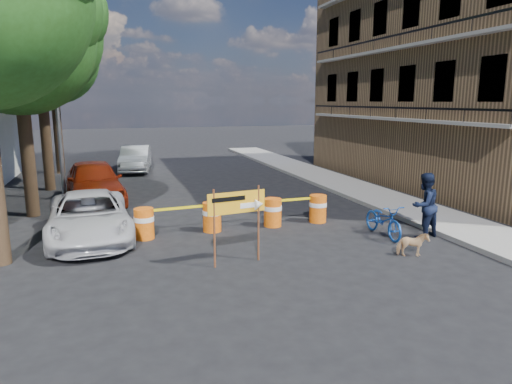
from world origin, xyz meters
TOP-DOWN VIEW (x-y plane):
  - ground at (0.00, 0.00)m, footprint 120.00×120.00m
  - sidewalk_east at (6.20, 6.00)m, footprint 2.40×40.00m
  - apartment_building at (12.00, 8.00)m, footprint 8.00×16.00m
  - tree_mid_a at (-6.74, 7.00)m, footprint 5.25×5.00m
  - tree_mid_b at (-6.73, 12.00)m, footprint 5.67×5.40m
  - tree_far at (-6.74, 17.00)m, footprint 5.04×4.80m
  - streetlamp at (-5.93, 9.50)m, footprint 1.25×0.18m
  - barrel_far_left at (-3.30, 3.07)m, footprint 0.58×0.58m
  - barrel_mid_left at (-1.26, 3.24)m, footprint 0.58×0.58m
  - barrel_mid_right at (0.70, 3.23)m, footprint 0.58×0.58m
  - barrel_far_right at (2.30, 3.26)m, footprint 0.58×0.58m
  - detour_sign at (-1.09, 0.28)m, footprint 1.48×0.35m
  - pedestrian at (4.50, 0.77)m, footprint 1.08×0.93m
  - bicycle at (3.44, 1.20)m, footprint 0.68×1.01m
  - dog at (3.14, -0.60)m, footprint 0.83×0.56m
  - suv_white at (-4.80, 3.52)m, footprint 2.48×4.94m
  - sedan_red at (-4.79, 8.64)m, footprint 2.57×5.09m
  - sedan_silver at (-2.80, 16.59)m, footprint 2.11×4.52m

SIDE VIEW (x-z plane):
  - ground at x=0.00m, z-range 0.00..0.00m
  - sidewalk_east at x=6.20m, z-range 0.00..0.15m
  - dog at x=3.14m, z-range 0.00..0.64m
  - barrel_far_left at x=-3.30m, z-range 0.02..0.92m
  - barrel_mid_left at x=-1.26m, z-range 0.02..0.92m
  - barrel_mid_right at x=0.70m, z-range 0.02..0.92m
  - barrel_far_right at x=2.30m, z-range 0.02..0.92m
  - suv_white at x=-4.80m, z-range 0.00..1.34m
  - sedan_silver at x=-2.80m, z-range 0.00..1.43m
  - sedan_red at x=-4.79m, z-range 0.00..1.66m
  - bicycle at x=3.44m, z-range 0.00..1.89m
  - pedestrian at x=4.50m, z-range 0.00..1.91m
  - detour_sign at x=-1.09m, z-range 0.45..2.36m
  - streetlamp at x=-5.93m, z-range 0.38..8.38m
  - apartment_building at x=12.00m, z-range 0.00..12.00m
  - tree_mid_a at x=-6.74m, z-range 1.67..10.34m
  - tree_far at x=-6.74m, z-range 1.80..10.64m
  - tree_mid_b at x=-6.73m, z-range 1.90..11.53m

